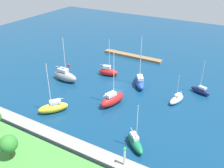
# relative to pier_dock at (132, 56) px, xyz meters

# --- Properties ---
(water) EXTENTS (160.00, 160.00, 0.00)m
(water) POSITION_rel_pier_dock_xyz_m (-5.19, 19.94, -0.40)
(water) COLOR navy
(water) RESTS_ON ground
(pier_dock) EXTENTS (21.17, 2.35, 0.80)m
(pier_dock) POSITION_rel_pier_dock_xyz_m (0.00, 0.00, 0.00)
(pier_dock) COLOR olive
(pier_dock) RESTS_ON ground
(breakwater) EXTENTS (62.34, 2.81, 1.22)m
(breakwater) POSITION_rel_pier_dock_xyz_m (-5.19, 46.69, 0.21)
(breakwater) COLOR gray
(breakwater) RESTS_ON ground
(shoreline_park) EXTENTS (48.59, 8.96, 0.96)m
(shoreline_park) POSITION_rel_pier_dock_xyz_m (-5.19, 53.30, 0.08)
(shoreline_park) COLOR #478C3D
(shoreline_park) RESTS_ON ground
(harbor_beacon) EXTENTS (0.56, 0.56, 3.73)m
(harbor_beacon) POSITION_rel_pier_dock_xyz_m (-21.09, 46.69, 2.97)
(harbor_beacon) COLOR silver
(harbor_beacon) RESTS_ON breakwater
(park_tree_mideast) EXTENTS (3.17, 3.17, 4.75)m
(park_tree_mideast) POSITION_rel_pier_dock_xyz_m (-3.12, 54.95, 3.71)
(park_tree_mideast) COLOR brown
(park_tree_mideast) RESTS_ON shoreline_park
(sailboat_red_lone_north) EXTENTS (4.39, 7.74, 14.10)m
(sailboat_red_lone_north) POSITION_rel_pier_dock_xyz_m (-9.15, 29.89, 1.07)
(sailboat_red_lone_north) COLOR red
(sailboat_red_lone_north) RESTS_ON water
(sailboat_yellow_inner_mooring) EXTENTS (6.05, 6.82, 12.18)m
(sailboat_yellow_inner_mooring) POSITION_rel_pier_dock_xyz_m (1.04, 39.42, 0.87)
(sailboat_yellow_inner_mooring) COLOR yellow
(sailboat_yellow_inner_mooring) RESTS_ON water
(sailboat_blue_off_beacon) EXTENTS (6.23, 7.86, 13.78)m
(sailboat_blue_off_beacon) POSITION_rel_pier_dock_xyz_m (-10.86, 17.93, 0.96)
(sailboat_blue_off_beacon) COLOR #2347B2
(sailboat_blue_off_beacon) RESTS_ON water
(sailboat_gray_outer_mooring) EXTENTS (8.09, 3.15, 12.75)m
(sailboat_gray_outer_mooring) POSITION_rel_pier_dock_xyz_m (8.79, 25.71, 1.17)
(sailboat_gray_outer_mooring) COLOR gray
(sailboat_gray_outer_mooring) RESTS_ON water
(sailboat_navy_by_breakwater) EXTENTS (5.55, 3.19, 9.26)m
(sailboat_navy_by_breakwater) POSITION_rel_pier_dock_xyz_m (-26.38, 13.87, 0.51)
(sailboat_navy_by_breakwater) COLOR #141E4C
(sailboat_navy_by_breakwater) RESTS_ON water
(sailboat_green_west_end) EXTENTS (5.67, 5.35, 9.57)m
(sailboat_green_west_end) POSITION_rel_pier_dock_xyz_m (-20.28, 40.63, 0.66)
(sailboat_green_west_end) COLOR #19724C
(sailboat_green_west_end) RESTS_ON water
(sailboat_white_center_basin) EXTENTS (3.18, 5.44, 7.51)m
(sailboat_white_center_basin) POSITION_rel_pier_dock_xyz_m (-22.32, 21.27, 0.54)
(sailboat_white_center_basin) COLOR white
(sailboat_white_center_basin) RESTS_ON water
(sailboat_red_mid_basin) EXTENTS (6.26, 3.33, 11.20)m
(sailboat_red_mid_basin) POSITION_rel_pier_dock_xyz_m (-0.14, 16.65, 0.87)
(sailboat_red_mid_basin) COLOR red
(sailboat_red_mid_basin) RESTS_ON water
(mooring_buoy_red) EXTENTS (0.73, 0.73, 0.73)m
(mooring_buoy_red) POSITION_rel_pier_dock_xyz_m (14.55, 16.99, -0.03)
(mooring_buoy_red) COLOR red
(mooring_buoy_red) RESTS_ON water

